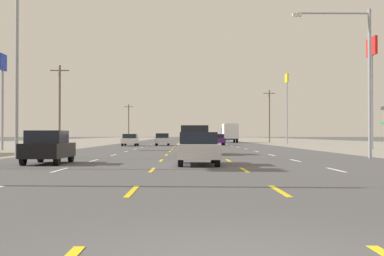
# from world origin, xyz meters

# --- Properties ---
(ground_plane) EXTENTS (572.00, 572.00, 0.00)m
(ground_plane) POSITION_xyz_m (0.00, 66.00, 0.00)
(ground_plane) COLOR #4C4C4F
(lot_apron_left) EXTENTS (28.00, 440.00, 0.01)m
(lot_apron_left) POSITION_xyz_m (-24.75, 66.00, 0.00)
(lot_apron_left) COLOR gray
(lot_apron_left) RESTS_ON ground
(lot_apron_right) EXTENTS (28.00, 440.00, 0.01)m
(lot_apron_right) POSITION_xyz_m (24.75, 66.00, 0.00)
(lot_apron_right) COLOR gray
(lot_apron_right) RESTS_ON ground
(lane_markings) EXTENTS (10.64, 227.60, 0.01)m
(lane_markings) POSITION_xyz_m (0.00, 104.50, 0.01)
(lane_markings) COLOR white
(lane_markings) RESTS_ON ground
(sedan_center_turn_nearest) EXTENTS (1.80, 4.50, 1.46)m
(sedan_center_turn_nearest) POSITION_xyz_m (0.08, 18.12, 0.76)
(sedan_center_turn_nearest) COLOR silver
(sedan_center_turn_nearest) RESTS_ON ground
(hatchback_far_left_near) EXTENTS (1.72, 3.90, 1.54)m
(hatchback_far_left_near) POSITION_xyz_m (-6.84, 18.91, 0.78)
(hatchback_far_left_near) COLOR black
(hatchback_far_left_near) RESTS_ON ground
(suv_center_turn_mid) EXTENTS (1.98, 4.90, 1.98)m
(suv_center_turn_mid) POSITION_xyz_m (0.12, 30.64, 1.03)
(suv_center_turn_mid) COLOR #B28C33
(suv_center_turn_mid) RESTS_ON ground
(sedan_far_left_midfar) EXTENTS (1.80, 4.50, 1.46)m
(sedan_far_left_midfar) POSITION_xyz_m (-7.21, 58.79, 0.76)
(sedan_far_left_midfar) COLOR white
(sedan_far_left_midfar) RESTS_ON ground
(hatchback_inner_left_far) EXTENTS (1.72, 3.90, 1.54)m
(hatchback_inner_left_far) POSITION_xyz_m (-3.38, 60.92, 0.78)
(hatchback_inner_left_far) COLOR silver
(hatchback_inner_left_far) RESTS_ON ground
(sedan_inner_right_farther) EXTENTS (1.80, 4.50, 1.46)m
(sedan_inner_right_farther) POSITION_xyz_m (3.72, 63.97, 0.76)
(sedan_inner_right_farther) COLOR #4C196B
(sedan_inner_right_farther) RESTS_ON ground
(box_truck_far_right_farthest) EXTENTS (2.40, 7.20, 3.23)m
(box_truck_far_right_farthest) POSITION_xyz_m (7.06, 84.31, 1.84)
(box_truck_far_right_farthest) COLOR navy
(box_truck_far_right_farthest) RESTS_ON ground
(pole_sign_left_row_1) EXTENTS (0.24, 1.63, 8.41)m
(pole_sign_left_row_1) POSITION_xyz_m (-16.46, 40.62, 6.11)
(pole_sign_left_row_1) COLOR gray
(pole_sign_left_row_1) RESTS_ON ground
(pole_sign_right_row_1) EXTENTS (0.24, 2.51, 10.77)m
(pole_sign_right_row_1) POSITION_xyz_m (17.55, 45.18, 8.32)
(pole_sign_right_row_1) COLOR gray
(pole_sign_right_row_1) RESTS_ON ground
(pole_sign_right_row_2) EXTENTS (0.24, 1.93, 10.76)m
(pole_sign_right_row_2) POSITION_xyz_m (15.11, 75.38, 7.81)
(pole_sign_right_row_2) COLOR gray
(pole_sign_right_row_2) RESTS_ON ground
(streetlight_left_row_0) EXTENTS (4.46, 0.26, 10.55)m
(streetlight_left_row_0) POSITION_xyz_m (-9.71, 24.74, 6.10)
(streetlight_left_row_0) COLOR gray
(streetlight_left_row_0) RESTS_ON ground
(streetlight_right_row_0) EXTENTS (4.56, 0.26, 8.62)m
(streetlight_right_row_0) POSITION_xyz_m (9.62, 24.74, 5.11)
(streetlight_right_row_0) COLOR gray
(streetlight_right_row_0) RESTS_ON ground
(utility_pole_left_row_1) EXTENTS (2.20, 0.26, 9.48)m
(utility_pole_left_row_1) POSITION_xyz_m (-15.20, 56.21, 4.93)
(utility_pole_left_row_1) COLOR brown
(utility_pole_left_row_1) RESTS_ON ground
(utility_pole_right_row_2) EXTENTS (2.20, 0.26, 9.74)m
(utility_pole_right_row_2) POSITION_xyz_m (15.21, 92.89, 5.07)
(utility_pole_right_row_2) COLOR brown
(utility_pole_right_row_2) RESTS_ON ground
(utility_pole_left_row_3) EXTENTS (2.20, 0.26, 8.62)m
(utility_pole_left_row_3) POSITION_xyz_m (-13.96, 119.44, 4.50)
(utility_pole_left_row_3) COLOR brown
(utility_pole_left_row_3) RESTS_ON ground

